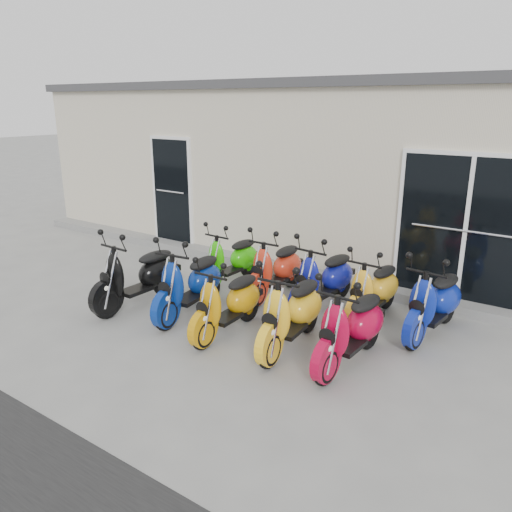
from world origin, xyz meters
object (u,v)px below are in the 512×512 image
Objects in this scene: scooter_front_black at (137,267)px; scooter_back_yellow at (374,282)px; scooter_back_green at (231,252)px; scooter_back_blue at (324,270)px; scooter_front_orange_b at (292,302)px; scooter_back_extra at (435,293)px; scooter_front_blue at (190,274)px; scooter_front_orange_a at (228,294)px; scooter_back_red at (276,261)px; scooter_front_red at (352,318)px.

scooter_back_yellow is (3.09, 1.56, -0.06)m from scooter_front_black.
scooter_back_green is 0.93× the size of scooter_back_blue.
scooter_back_blue is (-0.26, 1.36, -0.01)m from scooter_front_orange_b.
scooter_back_green is 0.93× the size of scooter_back_extra.
scooter_back_green is 3.38m from scooter_back_extra.
scooter_front_orange_b is at bearing -105.43° from scooter_back_yellow.
scooter_front_blue reaches higher than scooter_back_blue.
scooter_back_blue reaches higher than scooter_front_orange_a.
scooter_back_extra is (3.94, 1.51, -0.02)m from scooter_front_black.
scooter_front_blue is 1.11× the size of scooter_back_yellow.
scooter_front_orange_a is 2.69m from scooter_back_extra.
scooter_front_orange_b is 1.50m from scooter_back_yellow.
scooter_front_orange_b is 1.09× the size of scooter_back_green.
scooter_back_blue is 1.60m from scooter_back_extra.
scooter_front_orange_b is 1.02× the size of scooter_back_blue.
scooter_back_blue is 1.07× the size of scooter_back_yellow.
scooter_back_extra is at bearing 32.34° from scooter_front_orange_a.
scooter_front_blue is 1.97m from scooter_back_blue.
scooter_front_black is at bearing 179.18° from scooter_front_orange_a.
scooter_back_extra is (2.46, -0.01, 0.01)m from scooter_back_red.
scooter_front_black is 2.60m from scooter_front_orange_b.
scooter_front_orange_a is 1.01× the size of scooter_back_yellow.
scooter_front_red is (1.68, 0.16, 0.03)m from scooter_front_orange_a.
scooter_back_red is (-1.11, 1.37, -0.02)m from scooter_front_orange_b.
scooter_back_extra is at bearing 6.34° from scooter_back_blue.
scooter_back_red is at bearing 96.82° from scooter_front_orange_a.
scooter_back_red is (-0.22, 1.50, 0.02)m from scooter_front_orange_a.
scooter_back_blue is at bearing 35.09° from scooter_front_black.
scooter_front_blue is 1.01× the size of scooter_front_orange_b.
scooter_back_extra is at bearing -1.73° from scooter_back_red.
scooter_back_yellow is (2.22, 1.36, -0.06)m from scooter_front_blue.
scooter_back_blue reaches higher than scooter_back_green.
scooter_front_blue is 1.11× the size of scooter_back_green.
scooter_back_blue is at bearing -2.23° from scooter_back_red.
scooter_front_red is at bearing -106.68° from scooter_back_extra.
scooter_back_green is at bearing 140.59° from scooter_front_orange_b.
scooter_front_blue is 1.72m from scooter_front_orange_b.
scooter_back_green is (-0.31, 1.36, -0.06)m from scooter_front_blue.
scooter_front_orange_b is at bearing -52.54° from scooter_back_red.
scooter_front_black is 1.04× the size of scooter_back_blue.
scooter_front_orange_b is at bearing -128.31° from scooter_back_extra.
scooter_back_yellow is (0.50, 1.42, -0.05)m from scooter_front_orange_b.
scooter_back_yellow is at bearing 66.18° from scooter_front_orange_b.
scooter_front_red is at bearing 5.21° from scooter_front_black.
scooter_front_blue is 1.03× the size of scooter_back_blue.
scooter_front_blue is at bearing 14.95° from scooter_front_black.
scooter_front_orange_b is 1.02× the size of scooter_front_red.
scooter_front_red is at bearing -23.45° from scooter_back_green.
scooter_back_blue is at bearing 1.09° from scooter_back_green.
scooter_front_black is 2.78m from scooter_back_blue.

